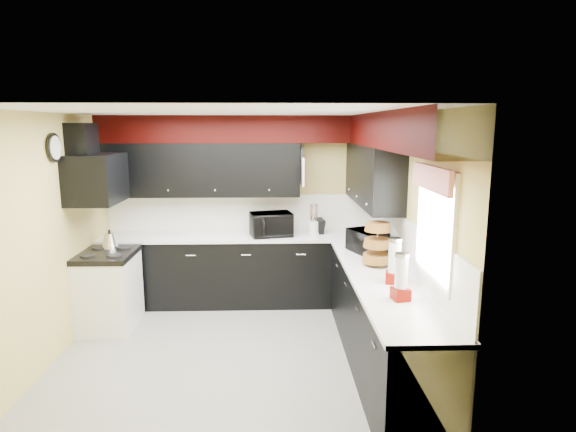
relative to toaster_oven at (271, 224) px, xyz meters
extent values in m
plane|color=gray|center=(-0.42, -1.45, -1.09)|extent=(3.60, 3.60, 0.00)
cube|color=#E0C666|center=(-0.42, 0.35, 0.16)|extent=(3.60, 0.06, 2.50)
cube|color=#E0C666|center=(1.38, -1.45, 0.16)|extent=(0.06, 3.60, 2.50)
cube|color=#E0C666|center=(-2.22, -1.45, 0.16)|extent=(0.06, 3.60, 2.50)
cube|color=white|center=(-0.42, -1.45, 1.41)|extent=(3.60, 3.60, 0.06)
cube|color=black|center=(-0.42, 0.05, -0.64)|extent=(3.60, 0.60, 0.90)
cube|color=black|center=(1.08, -1.75, -0.64)|extent=(0.60, 3.00, 0.90)
cube|color=white|center=(-0.42, 0.05, -0.17)|extent=(3.62, 0.64, 0.04)
cube|color=white|center=(1.08, -1.75, -0.17)|extent=(0.64, 3.02, 0.04)
cube|color=white|center=(-0.42, 0.34, 0.10)|extent=(3.60, 0.02, 0.50)
cube|color=white|center=(1.37, -1.45, 0.10)|extent=(0.02, 3.60, 0.50)
cube|color=black|center=(-0.92, 0.17, 0.71)|extent=(2.60, 0.35, 0.70)
cube|color=black|center=(1.20, -0.55, 0.71)|extent=(0.35, 1.80, 0.70)
cube|color=black|center=(-0.42, 0.17, 1.23)|extent=(3.60, 0.36, 0.35)
cube|color=black|center=(1.20, -1.63, 1.23)|extent=(0.36, 3.24, 0.35)
cube|color=white|center=(-1.92, -0.70, -0.66)|extent=(0.60, 0.75, 0.86)
cube|color=black|center=(-1.92, -0.70, -0.20)|extent=(0.62, 0.77, 0.06)
cube|color=black|center=(-1.97, -0.70, 0.69)|extent=(0.50, 0.78, 0.55)
cube|color=black|center=(-2.10, -0.70, 1.11)|extent=(0.24, 0.40, 0.40)
cube|color=red|center=(1.31, -2.35, 0.86)|extent=(0.04, 0.88, 0.20)
cube|color=white|center=(0.41, -0.15, 0.71)|extent=(0.03, 0.26, 0.35)
imported|color=black|center=(0.00, 0.00, 0.00)|extent=(0.61, 0.54, 0.31)
imported|color=black|center=(1.10, -0.88, -0.02)|extent=(0.46, 0.55, 0.26)
cylinder|color=silver|center=(0.57, 0.08, -0.06)|extent=(0.19, 0.19, 0.18)
cube|color=black|center=(0.64, 0.08, -0.05)|extent=(0.14, 0.16, 0.21)
camera|label=1|loc=(0.02, -6.19, 1.27)|focal=30.00mm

